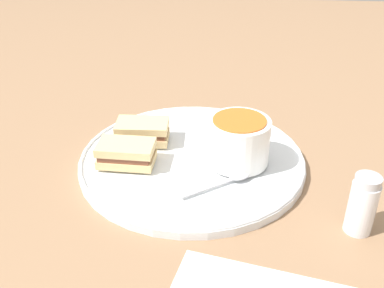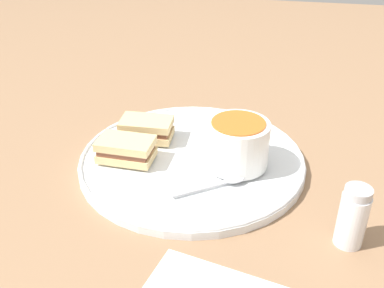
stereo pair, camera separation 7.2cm
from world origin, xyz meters
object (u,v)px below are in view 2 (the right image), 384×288
object	(u,v)px
soup_bowl	(237,143)
salt_shaker	(353,217)
sandwich_half_near	(147,129)
spoon	(229,180)
sandwich_half_far	(126,149)

from	to	relation	value
soup_bowl	salt_shaker	world-z (taller)	soup_bowl
sandwich_half_near	salt_shaker	xyz separation A→B (m)	(0.32, -0.18, 0.01)
spoon	sandwich_half_near	bearing A→B (deg)	111.42
sandwich_half_near	salt_shaker	world-z (taller)	salt_shaker
sandwich_half_near	salt_shaker	bearing A→B (deg)	-29.56
sandwich_half_near	salt_shaker	size ratio (longest dim) A/B	1.05
soup_bowl	salt_shaker	xyz separation A→B (m)	(0.16, -0.13, -0.01)
soup_bowl	sandwich_half_far	bearing A→B (deg)	-173.21
spoon	salt_shaker	size ratio (longest dim) A/B	1.22
soup_bowl	sandwich_half_far	distance (m)	0.18
sandwich_half_near	sandwich_half_far	xyz separation A→B (m)	(-0.01, -0.07, 0.00)
spoon	sandwich_half_far	distance (m)	0.17
sandwich_half_far	sandwich_half_near	bearing A→B (deg)	80.09
spoon	sandwich_half_near	xyz separation A→B (m)	(-0.16, 0.10, 0.01)
soup_bowl	salt_shaker	bearing A→B (deg)	-39.27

